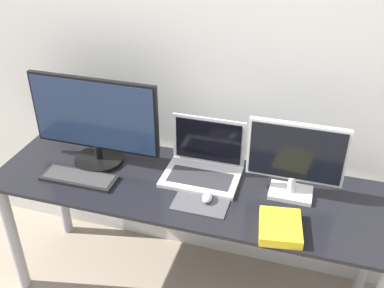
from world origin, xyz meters
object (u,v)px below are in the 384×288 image
object	(u,v)px
monitor_left	(95,121)
laptop	(204,162)
mouse	(207,198)
book	(280,227)
keyboard	(79,178)
monitor_right	(295,159)

from	to	relation	value
monitor_left	laptop	world-z (taller)	monitor_left
mouse	book	xyz separation A→B (m)	(0.33, -0.10, -0.00)
monitor_left	laptop	bearing A→B (deg)	5.34
keyboard	book	bearing A→B (deg)	-4.97
laptop	mouse	xyz separation A→B (m)	(0.07, -0.21, -0.04)
keyboard	book	distance (m)	0.97
monitor_left	monitor_right	distance (m)	0.96
monitor_right	keyboard	xyz separation A→B (m)	(-0.98, -0.17, -0.19)
monitor_right	mouse	xyz separation A→B (m)	(-0.35, -0.16, -0.17)
monitor_right	mouse	distance (m)	0.42
monitor_left	book	size ratio (longest dim) A/B	2.81
laptop	mouse	distance (m)	0.23
monitor_left	keyboard	size ratio (longest dim) A/B	1.78
mouse	book	world-z (taller)	same
monitor_left	laptop	size ratio (longest dim) A/B	1.80
monitor_right	book	size ratio (longest dim) A/B	1.82
monitor_left	book	world-z (taller)	monitor_left
monitor_left	laptop	xyz separation A→B (m)	(0.54, 0.05, -0.16)
laptop	monitor_left	bearing A→B (deg)	-174.66
book	laptop	bearing A→B (deg)	142.92
monitor_right	keyboard	size ratio (longest dim) A/B	1.16
mouse	monitor_right	bearing A→B (deg)	24.74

